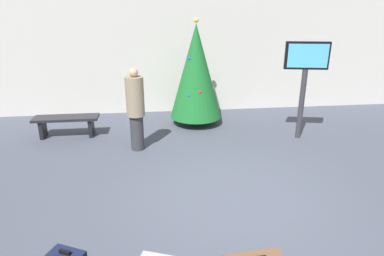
{
  "coord_description": "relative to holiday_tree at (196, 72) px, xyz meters",
  "views": [
    {
      "loc": [
        -1.15,
        -4.31,
        2.87
      ],
      "look_at": [
        -0.55,
        0.99,
        0.9
      ],
      "focal_mm": 31.21,
      "sensor_mm": 36.0,
      "label": 1
    }
  ],
  "objects": [
    {
      "name": "ground_plane",
      "position": [
        0.13,
        -3.76,
        -1.34
      ],
      "size": [
        16.0,
        16.0,
        0.0
      ],
      "primitive_type": "plane",
      "color": "#424754"
    },
    {
      "name": "back_wall",
      "position": [
        0.13,
        1.22,
        0.45
      ],
      "size": [
        16.0,
        0.2,
        3.58
      ],
      "primitive_type": "cube",
      "color": "beige",
      "rests_on": "ground_plane"
    },
    {
      "name": "holiday_tree",
      "position": [
        0.0,
        0.0,
        0.0
      ],
      "size": [
        1.29,
        1.29,
        2.6
      ],
      "color": "#4C3319",
      "rests_on": "ground_plane"
    },
    {
      "name": "flight_info_kiosk",
      "position": [
        2.22,
        -1.23,
        0.18
      ],
      "size": [
        0.93,
        0.26,
        2.16
      ],
      "color": "#333338",
      "rests_on": "ground_plane"
    },
    {
      "name": "waiting_bench",
      "position": [
        -3.06,
        -0.57,
        -0.98
      ],
      "size": [
        1.44,
        0.44,
        0.48
      ],
      "color": "black",
      "rests_on": "ground_plane"
    },
    {
      "name": "traveller_0",
      "position": [
        -1.42,
        -1.49,
        -0.43
      ],
      "size": [
        0.52,
        0.52,
        1.73
      ],
      "color": "#333338",
      "rests_on": "ground_plane"
    }
  ]
}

